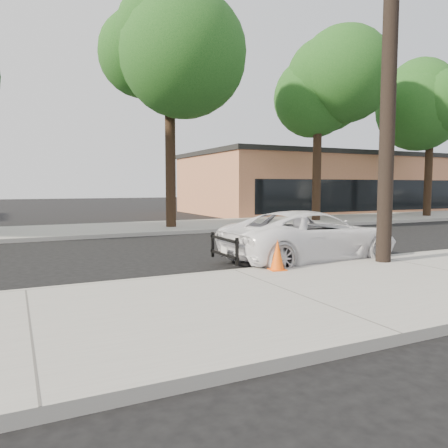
# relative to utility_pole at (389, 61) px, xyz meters

# --- Properties ---
(ground) EXTENTS (120.00, 120.00, 0.00)m
(ground) POSITION_rel_utility_pole_xyz_m (-3.60, 2.70, -4.70)
(ground) COLOR black
(ground) RESTS_ON ground
(near_sidewalk) EXTENTS (90.00, 4.40, 0.15)m
(near_sidewalk) POSITION_rel_utility_pole_xyz_m (-3.60, -1.60, -4.62)
(near_sidewalk) COLOR gray
(near_sidewalk) RESTS_ON ground
(far_sidewalk) EXTENTS (90.00, 5.00, 0.15)m
(far_sidewalk) POSITION_rel_utility_pole_xyz_m (-3.60, 11.20, -4.62)
(far_sidewalk) COLOR gray
(far_sidewalk) RESTS_ON ground
(curb_near) EXTENTS (90.00, 0.12, 0.16)m
(curb_near) POSITION_rel_utility_pole_xyz_m (-3.60, 0.60, -4.62)
(curb_near) COLOR #9E9B93
(curb_near) RESTS_ON ground
(building_main) EXTENTS (18.00, 10.00, 4.00)m
(building_main) POSITION_rel_utility_pole_xyz_m (12.40, 18.70, -2.70)
(building_main) COLOR #AF6949
(building_main) RESTS_ON ground
(utility_pole) EXTENTS (1.40, 0.34, 9.00)m
(utility_pole) POSITION_rel_utility_pole_xyz_m (0.00, 0.00, 0.00)
(utility_pole) COLOR black
(utility_pole) RESTS_ON near_sidewalk
(tree_c) EXTENTS (4.96, 4.80, 9.55)m
(tree_c) POSITION_rel_utility_pole_xyz_m (-1.38, 10.34, 2.21)
(tree_c) COLOR black
(tree_c) RESTS_ON far_sidewalk
(tree_d) EXTENTS (4.50, 4.35, 8.75)m
(tree_d) POSITION_rel_utility_pole_xyz_m (6.60, 10.65, 1.67)
(tree_d) COLOR black
(tree_d) RESTS_ON far_sidewalk
(tree_e) EXTENTS (4.80, 4.65, 9.25)m
(tree_e) POSITION_rel_utility_pole_xyz_m (14.61, 10.44, 2.00)
(tree_e) COLOR black
(tree_e) RESTS_ON far_sidewalk
(police_cruiser) EXTENTS (4.75, 2.38, 1.29)m
(police_cruiser) POSITION_rel_utility_pole_xyz_m (-1.01, 1.42, -4.05)
(police_cruiser) COLOR white
(police_cruiser) RESTS_ON ground
(traffic_cone) EXTENTS (0.38, 0.38, 0.64)m
(traffic_cone) POSITION_rel_utility_pole_xyz_m (-2.79, 0.20, -4.24)
(traffic_cone) COLOR #FF5A0D
(traffic_cone) RESTS_ON near_sidewalk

